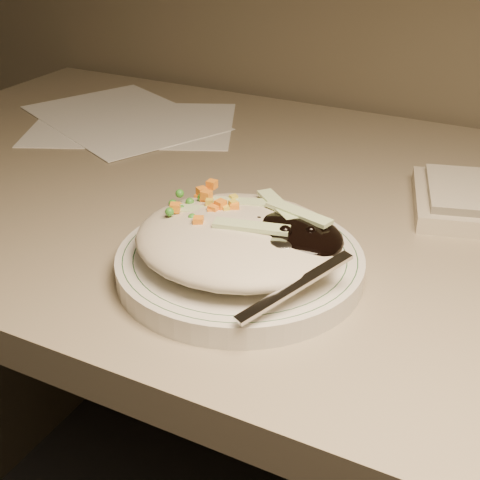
% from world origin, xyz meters
% --- Properties ---
extents(desk, '(1.40, 0.70, 0.74)m').
position_xyz_m(desk, '(0.00, 1.38, 0.54)').
color(desk, gray).
rests_on(desk, ground).
extents(plate, '(0.23, 0.23, 0.02)m').
position_xyz_m(plate, '(-0.04, 1.20, 0.75)').
color(plate, silver).
rests_on(plate, desk).
extents(plate_rim, '(0.22, 0.22, 0.00)m').
position_xyz_m(plate_rim, '(-0.04, 1.20, 0.76)').
color(plate_rim, '#144723').
rests_on(plate_rim, plate).
extents(meal, '(0.21, 0.19, 0.05)m').
position_xyz_m(meal, '(-0.04, 1.20, 0.78)').
color(meal, beige).
rests_on(meal, plate).
extents(papers, '(0.39, 0.33, 0.00)m').
position_xyz_m(papers, '(-0.40, 1.52, 0.74)').
color(papers, white).
rests_on(papers, desk).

